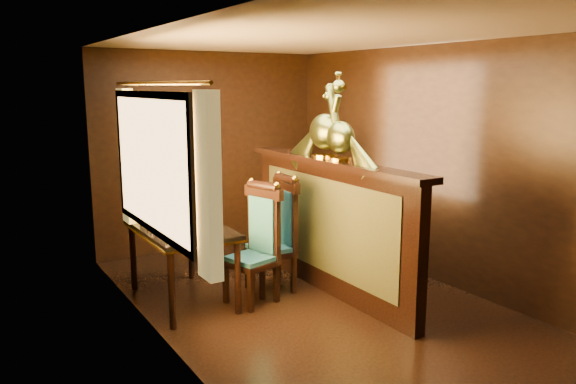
# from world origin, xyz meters

# --- Properties ---
(ground) EXTENTS (5.00, 5.00, 0.00)m
(ground) POSITION_xyz_m (0.00, 0.00, 0.00)
(ground) COLOR black
(ground) RESTS_ON ground
(room_shell) EXTENTS (3.04, 5.04, 2.52)m
(room_shell) POSITION_xyz_m (-0.09, 0.02, 1.58)
(room_shell) COLOR black
(room_shell) RESTS_ON ground
(partition) EXTENTS (0.26, 2.70, 1.36)m
(partition) POSITION_xyz_m (0.32, 0.30, 0.71)
(partition) COLOR black
(partition) RESTS_ON ground
(dining_table) EXTENTS (0.77, 1.27, 0.95)m
(dining_table) POSITION_xyz_m (-1.05, 0.83, 0.68)
(dining_table) COLOR black
(dining_table) RESTS_ON ground
(chair_left) EXTENTS (0.53, 0.54, 1.19)m
(chair_left) POSITION_xyz_m (-0.40, 0.47, 0.62)
(chair_left) COLOR black
(chair_left) RESTS_ON ground
(chair_right) EXTENTS (0.46, 0.49, 1.21)m
(chair_right) POSITION_xyz_m (-0.07, 0.62, 0.63)
(chair_right) COLOR black
(chair_right) RESTS_ON ground
(peacock_left) EXTENTS (0.23, 0.62, 0.74)m
(peacock_left) POSITION_xyz_m (0.33, 0.15, 1.73)
(peacock_left) COLOR #184A2F
(peacock_left) RESTS_ON partition
(peacock_right) EXTENTS (0.27, 0.71, 0.84)m
(peacock_right) POSITION_xyz_m (0.33, 0.40, 1.78)
(peacock_right) COLOR #184A2F
(peacock_right) RESTS_ON partition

